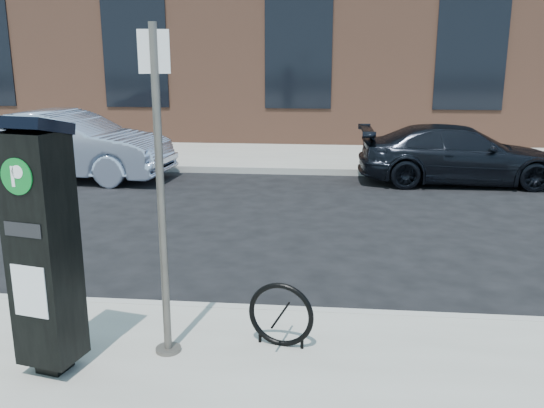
# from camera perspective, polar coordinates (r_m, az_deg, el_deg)

# --- Properties ---
(ground) EXTENTS (120.00, 120.00, 0.00)m
(ground) POSITION_cam_1_polar(r_m,az_deg,el_deg) (6.38, -3.92, -11.21)
(ground) COLOR black
(ground) RESTS_ON ground
(sidewalk_far) EXTENTS (60.00, 12.00, 0.15)m
(sidewalk_far) POSITION_cam_1_polar(r_m,az_deg,el_deg) (19.88, 2.86, 6.55)
(sidewalk_far) COLOR gray
(sidewalk_far) RESTS_ON ground
(curb_near) EXTENTS (60.00, 0.12, 0.16)m
(curb_near) POSITION_cam_1_polar(r_m,az_deg,el_deg) (6.33, -3.97, -10.67)
(curb_near) COLOR #9E9B93
(curb_near) RESTS_ON ground
(curb_far) EXTENTS (60.00, 0.12, 0.16)m
(curb_far) POSITION_cam_1_polar(r_m,az_deg,el_deg) (13.98, 1.57, 3.28)
(curb_far) COLOR #9E9B93
(curb_far) RESTS_ON ground
(building) EXTENTS (28.00, 10.05, 8.25)m
(building) POSITION_cam_1_polar(r_m,az_deg,el_deg) (22.73, 3.41, 17.80)
(building) COLOR brown
(building) RESTS_ON ground
(parking_kiosk) EXTENTS (0.58, 0.54, 2.18)m
(parking_kiosk) POSITION_cam_1_polar(r_m,az_deg,el_deg) (5.03, -21.77, -3.83)
(parking_kiosk) COLOR black
(parking_kiosk) RESTS_ON sidewalk_near
(sign_pole) EXTENTS (0.25, 0.23, 2.87)m
(sign_pole) POSITION_cam_1_polar(r_m,az_deg,el_deg) (4.98, -10.94, 0.48)
(sign_pole) COLOR #5F5A54
(sign_pole) RESTS_ON sidewalk_near
(bike_rack) EXTENTS (0.62, 0.18, 0.62)m
(bike_rack) POSITION_cam_1_polar(r_m,az_deg,el_deg) (5.37, 0.88, -10.94)
(bike_rack) COLOR black
(bike_rack) RESTS_ON sidewalk_near
(car_silver) EXTENTS (4.90, 2.04, 1.58)m
(car_silver) POSITION_cam_1_polar(r_m,az_deg,el_deg) (14.13, -19.66, 5.50)
(car_silver) COLOR #97A5C1
(car_silver) RESTS_ON ground
(car_dark) EXTENTS (4.48, 1.88, 1.29)m
(car_dark) POSITION_cam_1_polar(r_m,az_deg,el_deg) (13.55, 18.05, 4.68)
(car_dark) COLOR black
(car_dark) RESTS_ON ground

